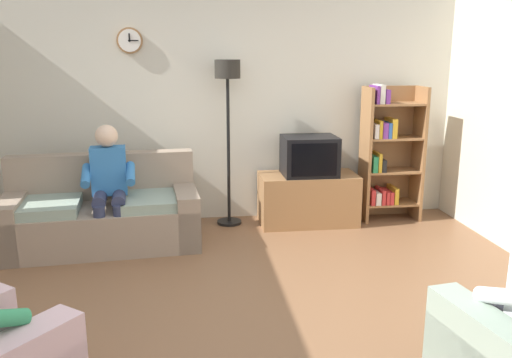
{
  "coord_description": "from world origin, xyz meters",
  "views": [
    {
      "loc": [
        -0.31,
        -3.54,
        1.93
      ],
      "look_at": [
        0.26,
        0.94,
        0.86
      ],
      "focal_mm": 37.54,
      "sensor_mm": 36.0,
      "label": 1
    }
  ],
  "objects_px": {
    "tv_stand": "(308,199)",
    "tv": "(309,156)",
    "couch": "(103,215)",
    "floor_lamp": "(228,97)",
    "person_on_couch": "(109,181)",
    "bookshelf": "(387,153)"
  },
  "relations": [
    {
      "from": "bookshelf",
      "to": "person_on_couch",
      "type": "height_order",
      "value": "bookshelf"
    },
    {
      "from": "couch",
      "to": "tv",
      "type": "height_order",
      "value": "tv"
    },
    {
      "from": "floor_lamp",
      "to": "person_on_couch",
      "type": "relative_size",
      "value": 1.49
    },
    {
      "from": "tv_stand",
      "to": "floor_lamp",
      "type": "bearing_deg",
      "value": 173.72
    },
    {
      "from": "floor_lamp",
      "to": "tv_stand",
      "type": "bearing_deg",
      "value": -6.28
    },
    {
      "from": "couch",
      "to": "bookshelf",
      "type": "bearing_deg",
      "value": 9.21
    },
    {
      "from": "tv_stand",
      "to": "tv",
      "type": "height_order",
      "value": "tv"
    },
    {
      "from": "tv_stand",
      "to": "person_on_couch",
      "type": "bearing_deg",
      "value": -165.43
    },
    {
      "from": "couch",
      "to": "floor_lamp",
      "type": "relative_size",
      "value": 1.06
    },
    {
      "from": "bookshelf",
      "to": "floor_lamp",
      "type": "distance_m",
      "value": 1.96
    },
    {
      "from": "couch",
      "to": "tv_stand",
      "type": "bearing_deg",
      "value": 11.26
    },
    {
      "from": "person_on_couch",
      "to": "couch",
      "type": "bearing_deg",
      "value": 132.57
    },
    {
      "from": "tv",
      "to": "person_on_couch",
      "type": "relative_size",
      "value": 0.48
    },
    {
      "from": "tv",
      "to": "tv_stand",
      "type": "bearing_deg",
      "value": 90.0
    },
    {
      "from": "couch",
      "to": "tv",
      "type": "relative_size",
      "value": 3.28
    },
    {
      "from": "tv_stand",
      "to": "bookshelf",
      "type": "distance_m",
      "value": 1.07
    },
    {
      "from": "floor_lamp",
      "to": "person_on_couch",
      "type": "bearing_deg",
      "value": -152.03
    },
    {
      "from": "tv",
      "to": "bookshelf",
      "type": "height_order",
      "value": "bookshelf"
    },
    {
      "from": "tv_stand",
      "to": "floor_lamp",
      "type": "height_order",
      "value": "floor_lamp"
    },
    {
      "from": "tv_stand",
      "to": "tv",
      "type": "relative_size",
      "value": 1.83
    },
    {
      "from": "tv_stand",
      "to": "tv",
      "type": "bearing_deg",
      "value": -90.0
    },
    {
      "from": "floor_lamp",
      "to": "person_on_couch",
      "type": "xyz_separation_m",
      "value": [
        -1.23,
        -0.65,
        -0.75
      ]
    }
  ]
}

